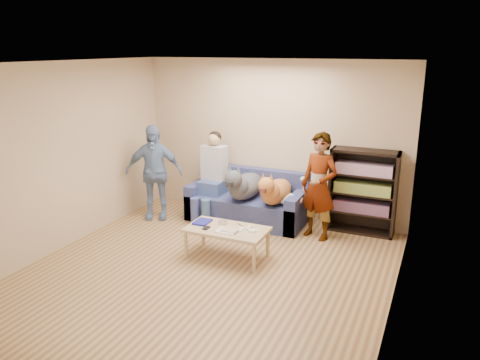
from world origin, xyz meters
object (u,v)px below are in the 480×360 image
at_px(sofa, 248,204).
at_px(dog_tan, 275,191).
at_px(person_standing_right, 319,186).
at_px(coffee_table, 227,231).
at_px(notebook_blue, 202,222).
at_px(bookshelf, 363,190).
at_px(person_standing_left, 154,172).
at_px(person_seated, 212,173).
at_px(camera_silver, 223,222).
at_px(dog_gray, 244,185).

height_order(sofa, dog_tan, dog_tan).
xyz_separation_m(person_standing_right, coffee_table, (-0.94, -1.18, -0.43)).
distance_m(notebook_blue, bookshelf, 2.51).
xyz_separation_m(person_standing_left, sofa, (1.46, 0.53, -0.51)).
xyz_separation_m(person_standing_right, person_seated, (-1.84, 0.14, -0.03)).
bearing_deg(sofa, bookshelf, 7.40).
bearing_deg(camera_silver, notebook_blue, -165.96).
distance_m(person_standing_left, camera_silver, 1.85).
relative_size(person_seated, coffee_table, 1.34).
height_order(person_standing_right, camera_silver, person_standing_right).
bearing_deg(person_standing_right, dog_tan, -163.83).
distance_m(notebook_blue, dog_tan, 1.34).
bearing_deg(dog_gray, bookshelf, 13.65).
bearing_deg(person_seated, sofa, 11.92).
bearing_deg(coffee_table, notebook_blue, 172.87).
distance_m(person_standing_right, person_seated, 1.84).
xyz_separation_m(dog_gray, coffee_table, (0.29, -1.24, -0.28)).
bearing_deg(person_standing_right, person_seated, -165.04).
relative_size(person_standing_right, dog_gray, 1.27).
relative_size(person_standing_left, notebook_blue, 6.07).
distance_m(person_standing_right, bookshelf, 0.76).
bearing_deg(person_standing_right, coffee_table, -109.54).
relative_size(notebook_blue, camera_silver, 2.36).
height_order(camera_silver, dog_gray, dog_gray).
xyz_separation_m(person_seated, bookshelf, (2.40, 0.36, -0.09)).
height_order(person_standing_right, person_seated, person_standing_right).
height_order(dog_gray, dog_tan, dog_gray).
bearing_deg(person_standing_left, person_seated, -0.01).
distance_m(camera_silver, person_seated, 1.46).
xyz_separation_m(person_standing_right, camera_silver, (-1.06, -1.06, -0.36)).
height_order(person_standing_left, bookshelf, person_standing_left).
xyz_separation_m(notebook_blue, dog_tan, (0.64, 1.16, 0.20)).
bearing_deg(dog_tan, person_standing_right, -3.02).
height_order(person_standing_right, person_standing_left, person_standing_right).
relative_size(notebook_blue, sofa, 0.14).
bearing_deg(person_standing_left, dog_tan, -16.35).
xyz_separation_m(camera_silver, coffee_table, (0.12, -0.12, -0.07)).
height_order(sofa, dog_gray, dog_gray).
relative_size(camera_silver, dog_gray, 0.09).
xyz_separation_m(person_standing_left, camera_silver, (1.64, -0.79, -0.34)).
bearing_deg(sofa, coffee_table, -78.36).
relative_size(person_standing_left, camera_silver, 14.35).
relative_size(person_standing_right, bookshelf, 1.23).
xyz_separation_m(person_standing_right, sofa, (-1.24, 0.26, -0.52)).
distance_m(sofa, coffee_table, 1.47).
relative_size(camera_silver, dog_tan, 0.09).
distance_m(dog_gray, coffee_table, 1.30).
xyz_separation_m(notebook_blue, person_seated, (-0.50, 1.26, 0.34)).
height_order(camera_silver, sofa, sofa).
relative_size(dog_tan, bookshelf, 0.89).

